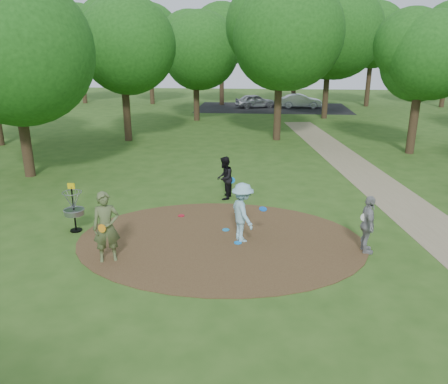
{
  "coord_description": "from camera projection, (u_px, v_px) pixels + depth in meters",
  "views": [
    {
      "loc": [
        1.16,
        -11.64,
        5.37
      ],
      "look_at": [
        0.0,
        1.2,
        1.1
      ],
      "focal_mm": 35.0,
      "sensor_mm": 36.0,
      "label": 1
    }
  ],
  "objects": [
    {
      "name": "player_walking_with_disc",
      "position": [
        225.0,
        178.0,
        16.09
      ],
      "size": [
        0.75,
        0.86,
        1.61
      ],
      "color": "black",
      "rests_on": "ground"
    },
    {
      "name": "player_throwing_with_disc",
      "position": [
        243.0,
        213.0,
        12.5
      ],
      "size": [
        1.27,
        1.3,
        1.75
      ],
      "color": "#97CDE1",
      "rests_on": "ground"
    },
    {
      "name": "footpath",
      "position": [
        426.0,
        222.0,
        14.12
      ],
      "size": [
        7.55,
        39.89,
        0.01
      ],
      "primitive_type": "cube",
      "rotation": [
        0.0,
        0.0,
        0.14
      ],
      "color": "#8C7A5B",
      "rests_on": "ground"
    },
    {
      "name": "player_waiting_with_disc",
      "position": [
        368.0,
        225.0,
        11.81
      ],
      "size": [
        0.44,
        0.96,
        1.63
      ],
      "color": "gray",
      "rests_on": "ground"
    },
    {
      "name": "disc_ground_cyan",
      "position": [
        226.0,
        230.0,
        13.46
      ],
      "size": [
        0.22,
        0.22,
        0.02
      ],
      "primitive_type": "cylinder",
      "color": "#1884C5",
      "rests_on": "dirt_clearing"
    },
    {
      "name": "player_observer_with_disc",
      "position": [
        106.0,
        227.0,
        11.29
      ],
      "size": [
        0.81,
        0.68,
        1.91
      ],
      "color": "#566339",
      "rests_on": "ground"
    },
    {
      "name": "disc_ground_blue",
      "position": [
        238.0,
        243.0,
        12.57
      ],
      "size": [
        0.22,
        0.22,
        0.02
      ],
      "primitive_type": "cylinder",
      "color": "#0E83EE",
      "rests_on": "dirt_clearing"
    },
    {
      "name": "disc_ground_red",
      "position": [
        181.0,
        216.0,
        14.6
      ],
      "size": [
        0.22,
        0.22,
        0.02
      ],
      "primitive_type": "cylinder",
      "color": "#B51225",
      "rests_on": "dirt_clearing"
    },
    {
      "name": "tree_ring",
      "position": [
        286.0,
        48.0,
        21.04
      ],
      "size": [
        37.9,
        45.96,
        9.78
      ],
      "color": "#332316",
      "rests_on": "ground"
    },
    {
      "name": "dirt_clearing",
      "position": [
        220.0,
        240.0,
        12.79
      ],
      "size": [
        8.4,
        8.4,
        0.02
      ],
      "primitive_type": "cylinder",
      "color": "#47301C",
      "rests_on": "ground"
    },
    {
      "name": "ground",
      "position": [
        220.0,
        240.0,
        12.79
      ],
      "size": [
        100.0,
        100.0,
        0.0
      ],
      "primitive_type": "plane",
      "color": "#2D5119",
      "rests_on": "ground"
    },
    {
      "name": "car_left",
      "position": [
        255.0,
        101.0,
        40.82
      ],
      "size": [
        4.0,
        2.64,
        1.27
      ],
      "primitive_type": "imported",
      "rotation": [
        0.0,
        0.0,
        1.91
      ],
      "color": "#A5A5AD",
      "rests_on": "ground"
    },
    {
      "name": "parking_lot",
      "position": [
        273.0,
        108.0,
        40.98
      ],
      "size": [
        14.0,
        8.0,
        0.01
      ],
      "primitive_type": "cube",
      "color": "black",
      "rests_on": "ground"
    },
    {
      "name": "disc_golf_basket",
      "position": [
        73.0,
        204.0,
        13.18
      ],
      "size": [
        0.63,
        0.63,
        1.54
      ],
      "color": "black",
      "rests_on": "ground"
    },
    {
      "name": "car_right",
      "position": [
        301.0,
        101.0,
        40.7
      ],
      "size": [
        3.91,
        1.47,
        1.28
      ],
      "primitive_type": "imported",
      "rotation": [
        0.0,
        0.0,
        1.6
      ],
      "color": "#B8BDC1",
      "rests_on": "ground"
    }
  ]
}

